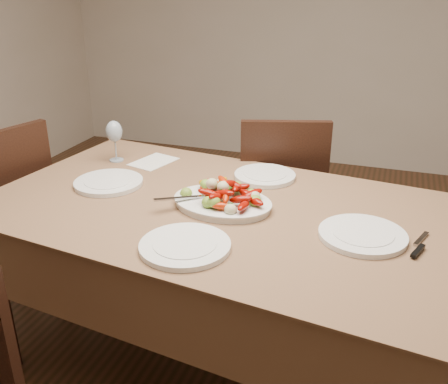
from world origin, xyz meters
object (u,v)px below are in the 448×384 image
at_px(dining_table, 224,291).
at_px(plate_near, 185,246).
at_px(serving_platter, 222,204).
at_px(plate_left, 109,183).
at_px(chair_far, 279,198).
at_px(plate_far, 265,176).
at_px(plate_right, 362,235).
at_px(wine_glass, 115,140).

relative_size(dining_table, plate_near, 6.25).
distance_m(serving_platter, plate_left, 0.52).
bearing_deg(chair_far, plate_far, 76.09).
distance_m(plate_right, plate_near, 0.59).
relative_size(plate_left, plate_right, 0.98).
height_order(chair_far, plate_left, chair_far).
bearing_deg(plate_far, serving_platter, -102.52).
height_order(plate_far, plate_near, same).
bearing_deg(chair_far, serving_platter, 69.02).
xyz_separation_m(plate_right, wine_glass, (-1.17, 0.40, 0.09)).
bearing_deg(plate_near, plate_left, 143.00).
bearing_deg(plate_near, chair_far, 86.92).
distance_m(plate_left, plate_right, 1.05).
height_order(dining_table, plate_far, plate_far).
bearing_deg(dining_table, chair_far, 86.68).
bearing_deg(wine_glass, serving_platter, -26.61).
bearing_deg(plate_left, plate_right, -6.87).
distance_m(serving_platter, plate_far, 0.35).
height_order(chair_far, plate_near, chair_far).
bearing_deg(chair_far, plate_right, 101.96).
height_order(chair_far, serving_platter, chair_far).
distance_m(serving_platter, plate_right, 0.53).
height_order(serving_platter, wine_glass, wine_glass).
bearing_deg(plate_right, chair_far, 119.12).
bearing_deg(plate_left, plate_near, -37.00).
height_order(plate_right, plate_near, same).
bearing_deg(dining_table, wine_glass, 153.65).
height_order(dining_table, chair_far, chair_far).
bearing_deg(wine_glass, plate_left, -65.88).
bearing_deg(plate_right, plate_near, -153.76).
bearing_deg(plate_far, wine_glass, -178.57).
xyz_separation_m(chair_far, serving_platter, (-0.05, -0.77, 0.30)).
height_order(serving_platter, plate_near, serving_platter).
bearing_deg(plate_right, serving_platter, 171.75).
distance_m(chair_far, plate_near, 1.15).
xyz_separation_m(plate_far, wine_glass, (-0.72, -0.02, 0.09)).
xyz_separation_m(plate_left, wine_glass, (-0.12, 0.27, 0.09)).
bearing_deg(chair_far, wine_glass, 15.57).
relative_size(chair_far, plate_near, 3.23).
distance_m(serving_platter, wine_glass, 0.73).
bearing_deg(plate_left, chair_far, 51.45).
relative_size(chair_far, wine_glass, 4.64).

